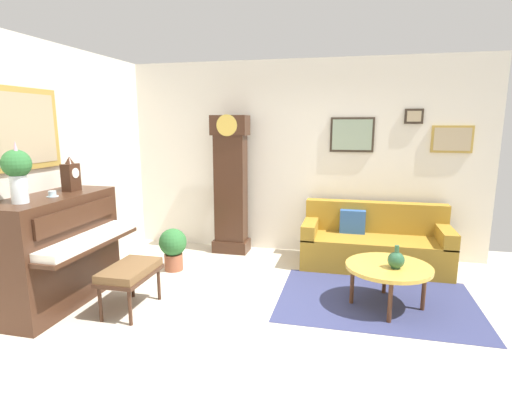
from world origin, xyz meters
TOP-DOWN VIEW (x-y plane):
  - ground_plane at (0.00, 0.00)m, footprint 6.40×6.00m
  - wall_left at (-2.60, -0.00)m, footprint 0.13×4.90m
  - wall_back at (0.02, 2.40)m, footprint 5.30×0.13m
  - area_rug at (1.10, 0.75)m, footprint 2.10×1.50m
  - piano at (-2.23, -0.07)m, footprint 0.87×1.44m
  - piano_bench at (-1.39, -0.06)m, footprint 0.42×0.70m
  - grandfather_clock at (-0.96, 2.09)m, footprint 0.52×0.34m
  - couch at (1.11, 1.92)m, footprint 1.90×0.80m
  - coffee_table at (1.19, 0.63)m, footprint 0.88×0.88m
  - mantel_clock at (-2.23, 0.26)m, footprint 0.13×0.18m
  - flower_vase at (-2.23, -0.47)m, footprint 0.26×0.26m
  - teacup at (-2.18, -0.11)m, footprint 0.12×0.12m
  - green_jug at (1.25, 0.56)m, footprint 0.17×0.17m
  - potted_plant at (-1.47, 1.14)m, footprint 0.36×0.36m

SIDE VIEW (x-z plane):
  - ground_plane at x=0.00m, z-range -0.10..0.00m
  - area_rug at x=1.10m, z-range 0.00..0.01m
  - couch at x=1.11m, z-range -0.11..0.73m
  - potted_plant at x=-1.47m, z-range 0.04..0.60m
  - piano_bench at x=-1.39m, z-range 0.17..0.65m
  - coffee_table at x=1.19m, z-range 0.20..0.66m
  - green_jug at x=1.25m, z-range 0.43..0.67m
  - piano at x=-2.23m, z-range 0.01..1.18m
  - grandfather_clock at x=-0.96m, z-range -0.05..1.98m
  - teacup at x=-2.18m, z-range 1.17..1.23m
  - mantel_clock at x=-2.23m, z-range 1.16..1.54m
  - wall_back at x=0.02m, z-range 0.00..2.80m
  - wall_left at x=-2.60m, z-range 0.01..2.81m
  - flower_vase at x=-2.23m, z-range 1.20..1.78m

